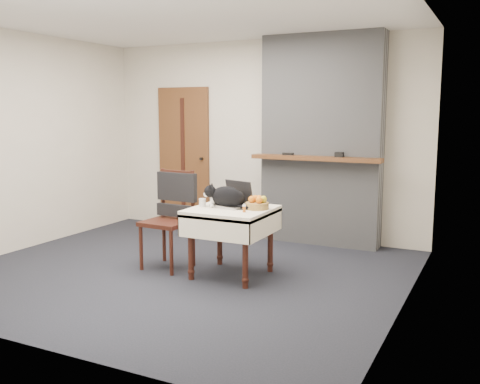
% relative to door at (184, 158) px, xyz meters
% --- Properties ---
extents(ground, '(4.50, 4.50, 0.00)m').
position_rel_door_xyz_m(ground, '(1.20, -1.97, -1.00)').
color(ground, black).
rests_on(ground, ground).
extents(room_shell, '(4.52, 4.01, 2.61)m').
position_rel_door_xyz_m(room_shell, '(1.20, -1.51, 0.76)').
color(room_shell, beige).
rests_on(room_shell, ground).
extents(door, '(0.82, 0.10, 2.00)m').
position_rel_door_xyz_m(door, '(0.00, 0.00, 0.00)').
color(door, brown).
rests_on(door, ground).
extents(chimney, '(1.62, 0.48, 2.60)m').
position_rel_door_xyz_m(chimney, '(2.10, -0.13, 0.30)').
color(chimney, gray).
rests_on(chimney, ground).
extents(side_table, '(0.78, 0.78, 0.70)m').
position_rel_door_xyz_m(side_table, '(1.73, -1.86, -0.41)').
color(side_table, '#35130E').
rests_on(side_table, ground).
extents(laptop, '(0.42, 0.38, 0.26)m').
position_rel_door_xyz_m(laptop, '(1.70, -1.75, -0.24)').
color(laptop, '#B7B7BC').
rests_on(laptop, side_table).
extents(cat, '(0.52, 0.28, 0.25)m').
position_rel_door_xyz_m(cat, '(1.67, -1.84, -0.19)').
color(cat, black).
rests_on(cat, side_table).
extents(cream_jar, '(0.07, 0.07, 0.08)m').
position_rel_door_xyz_m(cream_jar, '(1.42, -1.90, -0.26)').
color(cream_jar, silver).
rests_on(cream_jar, side_table).
extents(pill_bottle, '(0.03, 0.03, 0.07)m').
position_rel_door_xyz_m(pill_bottle, '(1.94, -2.00, -0.26)').
color(pill_bottle, '#B15715').
rests_on(pill_bottle, side_table).
extents(fruit_basket, '(0.23, 0.23, 0.13)m').
position_rel_door_xyz_m(fruit_basket, '(1.98, -1.78, -0.25)').
color(fruit_basket, '#B08947').
rests_on(fruit_basket, side_table).
extents(desk_clutter, '(0.16, 0.04, 0.01)m').
position_rel_door_xyz_m(desk_clutter, '(1.88, -1.83, -0.30)').
color(desk_clutter, black).
rests_on(desk_clutter, side_table).
extents(chair, '(0.50, 0.49, 1.04)m').
position_rel_door_xyz_m(chair, '(0.99, -1.81, -0.33)').
color(chair, '#35130E').
rests_on(chair, ground).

